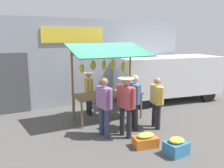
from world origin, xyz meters
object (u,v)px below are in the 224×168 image
object	(u,v)px
shopper_with_shopping_bag	(135,98)
produce_crate_near	(145,140)
shopper_in_striped_shirt	(104,103)
shopper_in_grey_tee	(157,100)
vendor_with_sunhat	(89,90)
market_stall	(107,73)
produce_crate_side	(176,147)
shopper_with_ponytail	(126,102)
parked_van	(164,75)

from	to	relation	value
shopper_with_shopping_bag	produce_crate_near	distance (m)	1.41
shopper_in_striped_shirt	shopper_in_grey_tee	size ratio (longest dim) A/B	1.07
vendor_with_sunhat	shopper_with_shopping_bag	world-z (taller)	shopper_with_shopping_bag
vendor_with_sunhat	shopper_with_shopping_bag	size ratio (longest dim) A/B	0.93
market_stall	shopper_with_shopping_bag	distance (m)	1.34
shopper_in_striped_shirt	shopper_in_grey_tee	world-z (taller)	shopper_in_striped_shirt
vendor_with_sunhat	shopper_with_shopping_bag	bearing A→B (deg)	28.78
shopper_in_striped_shirt	produce_crate_side	bearing A→B (deg)	-156.04
market_stall	shopper_in_grey_tee	distance (m)	1.80
vendor_with_sunhat	shopper_in_grey_tee	distance (m)	2.47
shopper_in_striped_shirt	shopper_in_grey_tee	bearing A→B (deg)	-103.12
shopper_with_ponytail	produce_crate_near	world-z (taller)	shopper_with_ponytail
shopper_with_shopping_bag	produce_crate_near	bearing A→B (deg)	178.08
vendor_with_sunhat	produce_crate_near	distance (m)	3.07
parked_van	produce_crate_near	bearing A→B (deg)	53.49
shopper_in_striped_shirt	produce_crate_near	size ratio (longest dim) A/B	2.54
shopper_in_striped_shirt	parked_van	world-z (taller)	parked_van
market_stall	vendor_with_sunhat	bearing A→B (deg)	-60.88
shopper_in_grey_tee	produce_crate_side	bearing A→B (deg)	168.83
produce_crate_side	market_stall	bearing A→B (deg)	-82.05
produce_crate_side	shopper_in_striped_shirt	bearing A→B (deg)	-57.41
market_stall	parked_van	bearing A→B (deg)	-160.81
produce_crate_near	parked_van	bearing A→B (deg)	-133.31
shopper_in_grey_tee	parked_van	distance (m)	3.29
shopper_in_grey_tee	parked_van	bearing A→B (deg)	-32.73
shopper_in_striped_shirt	market_stall	bearing A→B (deg)	-37.27
shopper_in_striped_shirt	shopper_with_ponytail	distance (m)	0.58
shopper_in_striped_shirt	parked_van	distance (m)	4.47
parked_van	produce_crate_side	bearing A→B (deg)	62.40
shopper_with_shopping_bag	shopper_in_striped_shirt	distance (m)	1.02
market_stall	produce_crate_near	xyz separation A→B (m)	(0.01, 2.26, -1.40)
vendor_with_sunhat	shopper_with_ponytail	bearing A→B (deg)	12.75
vendor_with_sunhat	produce_crate_side	size ratio (longest dim) A/B	2.77
shopper_with_shopping_bag	produce_crate_side	xyz separation A→B (m)	(-0.06, 1.78, -0.75)
market_stall	shopper_with_ponytail	bearing A→B (deg)	83.80
parked_van	produce_crate_side	world-z (taller)	parked_van
shopper_in_striped_shirt	produce_crate_near	world-z (taller)	shopper_in_striped_shirt
parked_van	produce_crate_side	size ratio (longest dim) A/B	8.39
shopper_with_ponytail	produce_crate_near	distance (m)	1.12
parked_van	shopper_in_grey_tee	bearing A→B (deg)	55.21
produce_crate_near	produce_crate_side	bearing A→B (deg)	122.88
shopper_with_ponytail	shopper_in_grey_tee	xyz separation A→B (m)	(-1.14, -0.16, -0.11)
shopper_with_ponytail	parked_van	world-z (taller)	parked_van
shopper_with_ponytail	produce_crate_side	distance (m)	1.71
vendor_with_sunhat	produce_crate_side	distance (m)	3.77
shopper_with_shopping_bag	shopper_in_grey_tee	bearing A→B (deg)	-93.74
shopper_with_ponytail	shopper_in_grey_tee	bearing A→B (deg)	-94.30
shopper_in_striped_shirt	parked_van	size ratio (longest dim) A/B	0.36
shopper_in_striped_shirt	parked_van	bearing A→B (deg)	-67.33
shopper_in_striped_shirt	shopper_with_ponytail	xyz separation A→B (m)	(-0.51, 0.29, 0.04)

